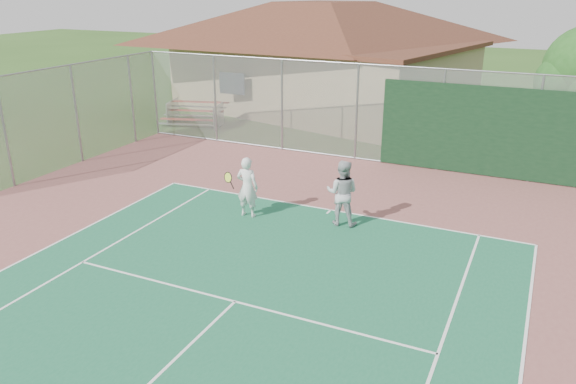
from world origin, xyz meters
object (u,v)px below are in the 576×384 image
(clubhouse, at_px, (323,45))
(player_grey_back, at_px, (342,193))
(bleachers, at_px, (195,113))
(player_white_front, at_px, (247,188))

(clubhouse, relative_size, player_grey_back, 9.19)
(player_grey_back, bearing_deg, bleachers, -46.25)
(clubhouse, xyz_separation_m, player_white_front, (3.53, -14.45, -2.34))
(clubhouse, distance_m, player_white_front, 15.05)
(bleachers, xyz_separation_m, player_grey_back, (10.11, -8.04, 0.37))
(player_white_front, height_order, player_grey_back, player_grey_back)
(bleachers, height_order, player_white_front, player_white_front)
(clubhouse, bearing_deg, player_white_front, -62.82)
(clubhouse, xyz_separation_m, bleachers, (-4.01, -5.82, -2.68))
(clubhouse, bearing_deg, player_grey_back, -52.80)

